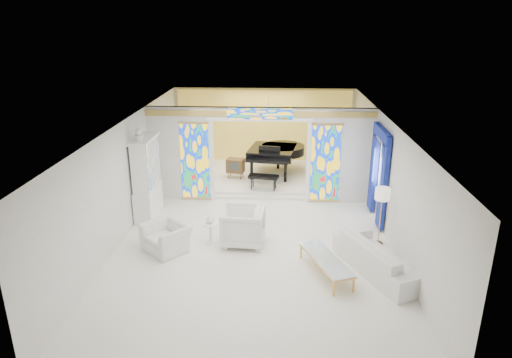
# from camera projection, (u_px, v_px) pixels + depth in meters

# --- Properties ---
(floor) EXTENTS (12.00, 12.00, 0.00)m
(floor) POSITION_uv_depth(u_px,v_px,m) (257.00, 226.00, 12.81)
(floor) COLOR white
(floor) RESTS_ON ground
(ceiling) EXTENTS (7.00, 12.00, 0.02)m
(ceiling) POSITION_uv_depth(u_px,v_px,m) (257.00, 121.00, 11.81)
(ceiling) COLOR white
(ceiling) RESTS_ON wall_back
(wall_back) EXTENTS (7.00, 0.02, 3.00)m
(wall_back) POSITION_uv_depth(u_px,v_px,m) (264.00, 126.00, 17.96)
(wall_back) COLOR silver
(wall_back) RESTS_ON floor
(wall_front) EXTENTS (7.00, 0.02, 3.00)m
(wall_front) POSITION_uv_depth(u_px,v_px,m) (237.00, 310.00, 6.66)
(wall_front) COLOR silver
(wall_front) RESTS_ON floor
(wall_left) EXTENTS (0.02, 12.00, 3.00)m
(wall_left) POSITION_uv_depth(u_px,v_px,m) (129.00, 174.00, 12.47)
(wall_left) COLOR silver
(wall_left) RESTS_ON floor
(wall_right) EXTENTS (0.02, 12.00, 3.00)m
(wall_right) POSITION_uv_depth(u_px,v_px,m) (388.00, 178.00, 12.14)
(wall_right) COLOR silver
(wall_right) RESTS_ON floor
(partition_wall) EXTENTS (7.00, 0.22, 3.00)m
(partition_wall) POSITION_uv_depth(u_px,v_px,m) (260.00, 150.00, 14.14)
(partition_wall) COLOR silver
(partition_wall) RESTS_ON floor
(stained_glass_left) EXTENTS (0.90, 0.04, 2.40)m
(stained_glass_left) POSITION_uv_depth(u_px,v_px,m) (195.00, 161.00, 14.25)
(stained_glass_left) COLOR gold
(stained_glass_left) RESTS_ON partition_wall
(stained_glass_right) EXTENTS (0.90, 0.04, 2.40)m
(stained_glass_right) POSITION_uv_depth(u_px,v_px,m) (325.00, 163.00, 14.06)
(stained_glass_right) COLOR gold
(stained_glass_right) RESTS_ON partition_wall
(stained_glass_transom) EXTENTS (2.00, 0.04, 0.34)m
(stained_glass_transom) POSITION_uv_depth(u_px,v_px,m) (260.00, 114.00, 13.65)
(stained_glass_transom) COLOR gold
(stained_glass_transom) RESTS_ON partition_wall
(alcove_platform) EXTENTS (6.80, 3.80, 0.18)m
(alcove_platform) POSITION_uv_depth(u_px,v_px,m) (262.00, 176.00, 16.64)
(alcove_platform) COLOR white
(alcove_platform) RESTS_ON floor
(gold_curtain_back) EXTENTS (6.70, 0.10, 2.90)m
(gold_curtain_back) POSITION_uv_depth(u_px,v_px,m) (264.00, 127.00, 17.85)
(gold_curtain_back) COLOR #DEC24D
(gold_curtain_back) RESTS_ON wall_back
(chandelier) EXTENTS (0.48, 0.48, 0.30)m
(chandelier) POSITION_uv_depth(u_px,v_px,m) (268.00, 110.00, 15.72)
(chandelier) COLOR gold
(chandelier) RESTS_ON ceiling
(blue_drapes) EXTENTS (0.14, 1.85, 2.65)m
(blue_drapes) POSITION_uv_depth(u_px,v_px,m) (379.00, 167.00, 12.78)
(blue_drapes) COLOR navy
(blue_drapes) RESTS_ON wall_right
(china_cabinet) EXTENTS (0.56, 1.46, 2.72)m
(china_cabinet) POSITION_uv_depth(u_px,v_px,m) (147.00, 178.00, 13.13)
(china_cabinet) COLOR white
(china_cabinet) RESTS_ON floor
(armchair_left) EXTENTS (1.42, 1.41, 0.69)m
(armchair_left) POSITION_uv_depth(u_px,v_px,m) (166.00, 238.00, 11.39)
(armchair_left) COLOR white
(armchair_left) RESTS_ON floor
(armchair_right) EXTENTS (1.13, 1.10, 0.97)m
(armchair_right) POSITION_uv_depth(u_px,v_px,m) (243.00, 226.00, 11.68)
(armchair_right) COLOR white
(armchair_right) RESTS_ON floor
(sofa) EXTENTS (1.99, 2.75, 0.75)m
(sofa) POSITION_uv_depth(u_px,v_px,m) (381.00, 257.00, 10.42)
(sofa) COLOR white
(sofa) RESTS_ON floor
(side_table) EXTENTS (0.47, 0.47, 0.55)m
(side_table) POSITION_uv_depth(u_px,v_px,m) (210.00, 230.00, 11.79)
(side_table) COLOR white
(side_table) RESTS_ON floor
(vase) EXTENTS (0.27, 0.27, 0.22)m
(vase) POSITION_uv_depth(u_px,v_px,m) (210.00, 219.00, 11.69)
(vase) COLOR silver
(vase) RESTS_ON side_table
(coffee_table) EXTENTS (1.18, 1.90, 0.41)m
(coffee_table) POSITION_uv_depth(u_px,v_px,m) (326.00, 260.00, 10.29)
(coffee_table) COLOR silver
(coffee_table) RESTS_ON floor
(floor_lamp) EXTENTS (0.47, 0.47, 1.54)m
(floor_lamp) POSITION_uv_depth(u_px,v_px,m) (382.00, 197.00, 11.39)
(floor_lamp) COLOR gold
(floor_lamp) RESTS_ON floor
(grand_piano) EXTENTS (2.19, 3.09, 1.20)m
(grand_piano) POSITION_uv_depth(u_px,v_px,m) (277.00, 152.00, 16.40)
(grand_piano) COLOR black
(grand_piano) RESTS_ON alcove_platform
(tv_console) EXTENTS (0.66, 0.51, 0.69)m
(tv_console) POSITION_uv_depth(u_px,v_px,m) (235.00, 166.00, 16.05)
(tv_console) COLOR brown
(tv_console) RESTS_ON alcove_platform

